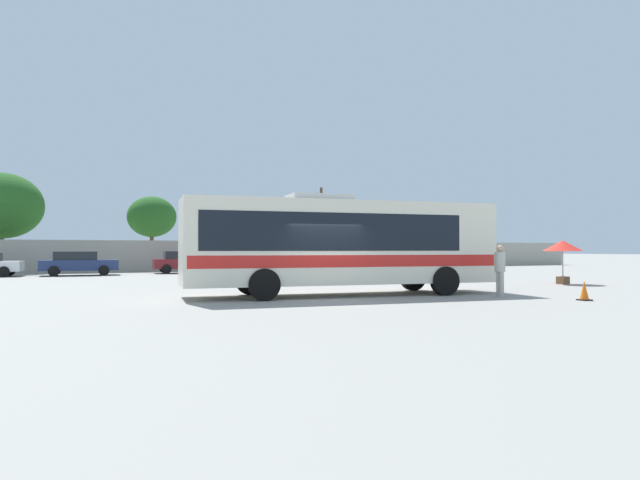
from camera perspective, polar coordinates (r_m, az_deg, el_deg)
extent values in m
plane|color=gray|center=(27.72, -8.60, -4.38)|extent=(300.00, 300.00, 0.00)
cube|color=#9E998C|center=(42.35, -14.46, -1.61)|extent=(80.00, 0.30, 2.29)
cube|color=silver|center=(19.72, 2.25, -0.27)|extent=(11.52, 3.97, 2.91)
cube|color=black|center=(19.54, 0.70, 0.76)|extent=(9.51, 3.74, 1.28)
cube|color=red|center=(19.73, 2.26, -2.14)|extent=(11.30, 3.97, 0.41)
cube|color=#19212D|center=(22.32, 16.02, 1.03)|extent=(0.33, 2.28, 1.51)
cube|color=red|center=(22.33, 16.05, -3.15)|extent=(0.38, 2.49, 0.70)
cube|color=#B2B2B2|center=(19.53, -0.09, 4.36)|extent=(2.36, 1.67, 0.24)
cylinder|color=black|center=(22.29, 9.65, -3.88)|extent=(1.07, 0.43, 1.04)
cylinder|color=black|center=(20.15, 12.88, -4.18)|extent=(1.07, 0.43, 1.04)
cylinder|color=black|center=(20.11, -7.31, -4.21)|extent=(1.07, 0.43, 1.04)
cylinder|color=black|center=(17.72, -5.86, -4.66)|extent=(1.07, 0.43, 1.04)
cylinder|color=#B7B2A8|center=(20.20, 18.12, -4.39)|extent=(0.16, 0.16, 0.87)
cylinder|color=#B7B2A8|center=(20.07, 18.41, -4.41)|extent=(0.16, 0.16, 0.87)
cylinder|color=#B7B2A8|center=(20.10, 18.25, -2.18)|extent=(0.40, 0.40, 0.69)
sphere|color=tan|center=(20.10, 18.24, -0.85)|extent=(0.24, 0.24, 0.24)
cylinder|color=gray|center=(28.38, 23.98, -2.18)|extent=(0.05, 0.05, 2.02)
cone|color=red|center=(28.37, 23.97, -0.55)|extent=(1.83, 1.83, 0.50)
cube|color=brown|center=(28.41, 24.00, -3.86)|extent=(0.48, 0.48, 0.36)
cylinder|color=black|center=(39.00, -29.64, -2.80)|extent=(0.66, 0.28, 0.64)
cylinder|color=black|center=(37.26, -30.10, -2.89)|extent=(0.66, 0.28, 0.64)
cube|color=navy|center=(37.61, -23.78, -2.42)|extent=(4.62, 1.98, 0.65)
cube|color=black|center=(37.60, -24.13, -1.51)|extent=(2.57, 1.76, 0.53)
cylinder|color=black|center=(38.50, -21.67, -2.88)|extent=(0.65, 0.25, 0.64)
cylinder|color=black|center=(36.74, -21.61, -2.97)|extent=(0.65, 0.25, 0.64)
cylinder|color=black|center=(38.55, -25.87, -2.85)|extent=(0.65, 0.25, 0.64)
cylinder|color=black|center=(36.78, -26.01, -2.94)|extent=(0.65, 0.25, 0.64)
cube|color=maroon|center=(38.99, -13.96, -2.41)|extent=(4.23, 2.08, 0.65)
cube|color=black|center=(38.95, -14.26, -1.53)|extent=(2.37, 1.81, 0.54)
cylinder|color=black|center=(40.05, -12.32, -2.84)|extent=(0.65, 0.26, 0.64)
cylinder|color=black|center=(38.31, -11.91, -2.93)|extent=(0.65, 0.26, 0.64)
cylinder|color=black|center=(39.73, -15.95, -2.85)|extent=(0.65, 0.26, 0.64)
cylinder|color=black|center=(37.98, -15.71, -2.94)|extent=(0.65, 0.26, 0.64)
cylinder|color=#4C3823|center=(49.17, 0.13, 1.32)|extent=(0.24, 0.24, 7.20)
cube|color=#473321|center=(49.38, 0.13, 4.80)|extent=(1.80, 0.29, 0.12)
cylinder|color=brown|center=(44.77, -30.28, -1.15)|extent=(0.32, 0.32, 2.81)
ellipsoid|color=#23561E|center=(44.87, -30.24, 3.11)|extent=(5.51, 5.51, 4.68)
cylinder|color=brown|center=(46.98, -17.14, -1.13)|extent=(0.32, 0.32, 2.94)
ellipsoid|color=#23561E|center=(47.05, -17.13, 2.34)|extent=(3.94, 3.94, 3.35)
cube|color=black|center=(19.74, 25.85, -5.64)|extent=(0.36, 0.36, 0.04)
cone|color=orange|center=(19.71, 25.84, -4.71)|extent=(0.28, 0.28, 0.60)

